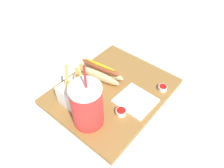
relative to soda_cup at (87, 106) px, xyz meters
name	(u,v)px	position (x,y,z in m)	size (l,w,h in m)	color
ground_plane	(112,95)	(0.15, 0.03, -0.11)	(2.40, 2.40, 0.02)	silver
food_tray	(112,91)	(0.15, 0.03, -0.09)	(0.44, 0.36, 0.02)	olive
soda_cup	(87,106)	(0.00, 0.00, 0.00)	(0.10, 0.10, 0.23)	red
fries_basket	(75,92)	(0.04, 0.10, -0.04)	(0.10, 0.08, 0.15)	white
hot_dog_1	(101,72)	(0.18, 0.11, -0.05)	(0.09, 0.19, 0.07)	#E5C689
ketchup_cup_1	(121,112)	(0.09, -0.06, -0.07)	(0.04, 0.04, 0.02)	white
ketchup_cup_2	(163,88)	(0.27, -0.11, -0.07)	(0.03, 0.03, 0.02)	white
napkin_stack	(135,101)	(0.16, -0.07, -0.08)	(0.12, 0.13, 0.01)	white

